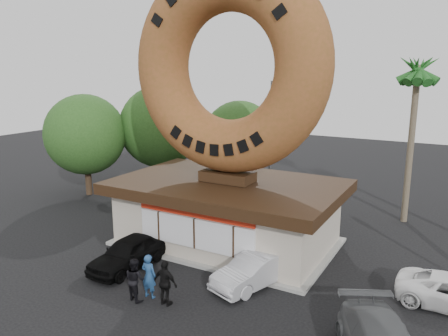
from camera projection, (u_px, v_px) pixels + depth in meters
ground at (155, 293)px, 17.50m from camera, size 90.00×90.00×0.00m
donut_shop at (227, 210)px, 22.19m from camera, size 11.20×7.20×3.80m
giant_donut at (228, 67)px, 20.64m from camera, size 10.14×2.58×10.14m
tree_west at (161, 127)px, 32.06m from camera, size 6.00×6.00×7.65m
tree_mid at (239, 137)px, 31.27m from camera, size 5.20×5.20×6.63m
tree_far at (85, 135)px, 30.40m from camera, size 5.60×5.60×7.14m
palm_near at (417, 76)px, 23.96m from camera, size 2.60×2.60×9.75m
street_lamp at (273, 131)px, 31.00m from camera, size 2.11×0.20×8.00m
person_left at (149, 276)px, 17.02m from camera, size 0.67×0.46×1.79m
person_center at (135, 279)px, 16.85m from camera, size 0.96×0.83×1.70m
person_right at (166, 283)px, 16.44m from camera, size 1.09×0.51×1.81m
car_black at (128, 253)px, 19.64m from camera, size 1.77×4.18×1.41m
car_silver at (255, 270)px, 18.06m from camera, size 2.64×4.30×1.34m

